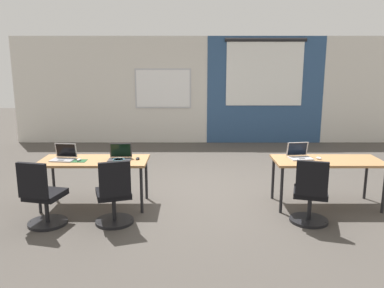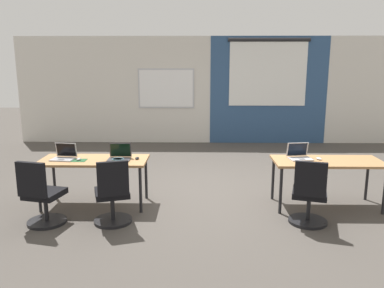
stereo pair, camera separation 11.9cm
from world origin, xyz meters
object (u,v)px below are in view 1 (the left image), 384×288
Objects in this scene: mouse_near_left_end at (79,160)px; snack_bowl at (119,161)px; mouse_near_right_inner at (319,158)px; laptop_near_left_end at (64,156)px; laptop_near_left_inner at (120,156)px; mouse_near_left_inner at (138,158)px; chair_near_right_inner at (310,197)px; chair_near_left_end at (42,199)px; desk_near_left at (94,164)px; chair_near_left_inner at (114,198)px; laptop_near_right_inner at (299,155)px; desk_near_right at (327,164)px.

snack_bowl is at bearing -10.98° from mouse_near_left_end.
mouse_near_left_end is 3.58m from mouse_near_right_inner.
laptop_near_left_end is 1.08× the size of laptop_near_left_inner.
laptop_near_left_end is at bearing 179.39° from laptop_near_left_inner.
mouse_near_left_inner is at bearing 5.88° from mouse_near_left_end.
chair_near_left_end is at bearing 17.29° from chair_near_right_inner.
laptop_near_left_inner reaches higher than desk_near_left.
chair_near_left_end is at bearing -139.99° from laptop_near_left_inner.
chair_near_left_inner is (0.63, -0.64, -0.36)m from mouse_near_left_end.
laptop_near_right_inner is at bearing 1.95° from mouse_near_left_inner.
desk_near_left is 3.10m from laptop_near_right_inner.
desk_near_right is 1.74× the size of chair_near_right_inner.
snack_bowl reaches higher than desk_near_left.
mouse_near_left_end is 0.84m from chair_near_left_end.
mouse_near_left_inner is at bearing 173.39° from laptop_near_right_inner.
chair_near_left_inner is at bearing -32.69° from laptop_near_left_end.
chair_near_left_inner is (-2.67, -0.82, -0.39)m from laptop_near_right_inner.
desk_near_left is 1.74× the size of chair_near_left_inner.
desk_near_right is 3.11m from laptop_near_left_inner.
laptop_near_left_end is at bearing 167.31° from snack_bowl.
chair_near_left_end is at bearing -147.57° from snack_bowl.
mouse_near_left_inner is (1.10, 0.01, -0.03)m from laptop_near_left_end.
laptop_near_left_end is 0.39× the size of chair_near_right_inner.
chair_near_left_end is 3.56m from chair_near_right_inner.
chair_near_right_inner is (-0.32, -0.72, -0.36)m from mouse_near_right_inner.
desk_near_right is 14.00× the size of mouse_near_right_inner.
chair_near_left_end is 2.50× the size of laptop_near_right_inner.
chair_near_left_inner is (0.04, -0.72, -0.39)m from laptop_near_left_inner.
mouse_near_right_inner is (-0.12, 0.03, 0.08)m from desk_near_right.
laptop_near_left_inner is at bearing 7.45° from mouse_near_left_end.
chair_near_left_end is at bearing -123.05° from desk_near_left.
laptop_near_left_end is 0.88m from snack_bowl.
desk_near_right is 3.10m from snack_bowl.
laptop_near_left_end is at bearing 4.82° from chair_near_right_inner.
laptop_near_right_inner is (-0.40, 0.09, 0.11)m from desk_near_right.
snack_bowl is at bearing -86.35° from laptop_near_left_inner.
chair_near_left_end is (-4.00, -0.78, -0.28)m from desk_near_right.
mouse_near_right_inner and mouse_near_left_inner have the same top height.
laptop_near_right_inner is at bearing 167.28° from mouse_near_right_inner.
chair_near_left_inner is 0.65m from snack_bowl.
laptop_near_right_inner is 2.71m from snack_bowl.
snack_bowl is (-2.69, -0.29, -0.01)m from laptop_near_right_inner.
chair_near_right_inner is (3.56, 0.09, 0.00)m from chair_near_left_end.
chair_near_left_inner reaches higher than mouse_near_left_inner.
mouse_near_right_inner is at bearing -155.11° from chair_near_left_end.
desk_near_left is at bearing -109.90° from chair_near_left_end.
snack_bowl is at bearing -175.62° from mouse_near_right_inner.
mouse_near_right_inner is at bearing 7.19° from laptop_near_left_end.
mouse_near_left_inner is (-2.40, 0.70, 0.36)m from chair_near_right_inner.
laptop_near_left_end is 3.59m from chair_near_right_inner.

